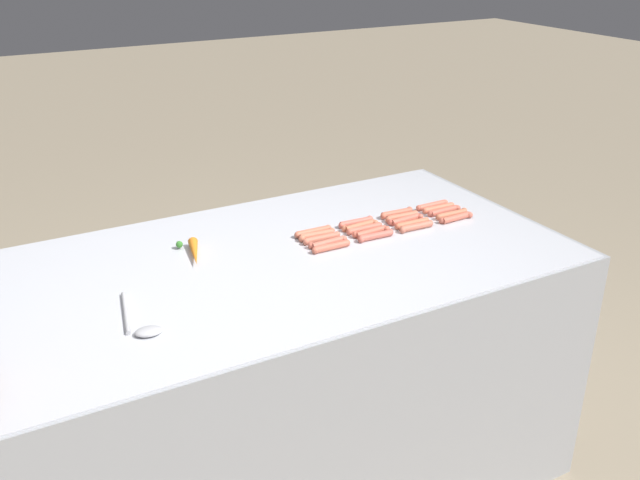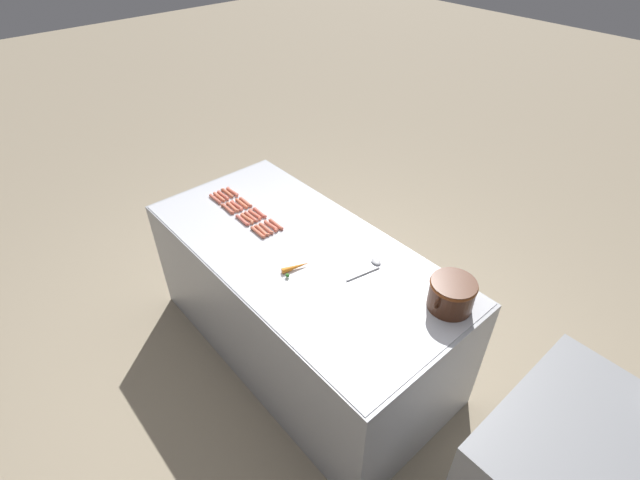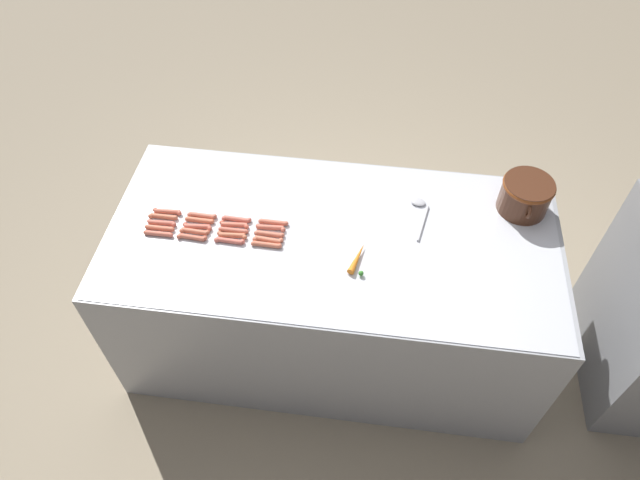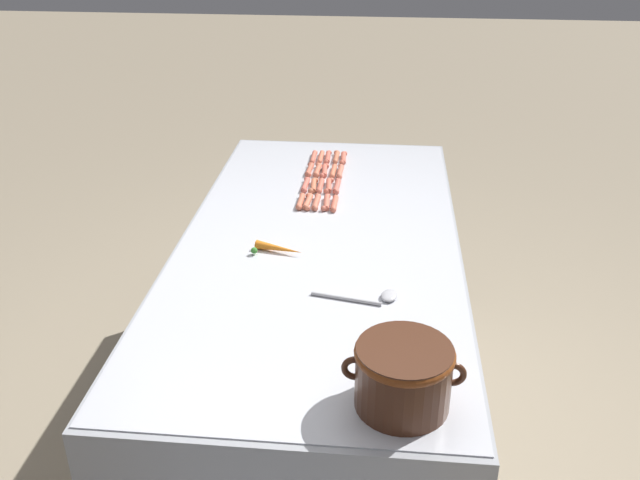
{
  "view_description": "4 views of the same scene",
  "coord_description": "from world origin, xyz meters",
  "px_view_note": "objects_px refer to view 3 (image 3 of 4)",
  "views": [
    {
      "loc": [
        -1.8,
        0.73,
        1.84
      ],
      "look_at": [
        -0.12,
        -0.19,
        0.97
      ],
      "focal_mm": 39.29,
      "sensor_mm": 36.0,
      "label": 1
    },
    {
      "loc": [
        1.31,
        1.67,
        2.62
      ],
      "look_at": [
        -0.12,
        0.04,
        0.91
      ],
      "focal_mm": 26.07,
      "sensor_mm": 36.0,
      "label": 2
    },
    {
      "loc": [
        1.66,
        0.16,
        2.85
      ],
      "look_at": [
        0.05,
        -0.05,
        0.9
      ],
      "focal_mm": 31.96,
      "sensor_mm": 36.0,
      "label": 3
    },
    {
      "loc": [
        -0.21,
        2.18,
        2.0
      ],
      "look_at": [
        -0.01,
        0.06,
        0.9
      ],
      "focal_mm": 38.7,
      "sensor_mm": 36.0,
      "label": 4
    }
  ],
  "objects_px": {
    "hot_dog_15": "(268,240)",
    "hot_dog_17": "(192,237)",
    "serving_spoon": "(420,209)",
    "hot_dog_7": "(271,228)",
    "hot_dog_10": "(233,230)",
    "hot_dog_16": "(158,234)",
    "carrot": "(358,259)",
    "hot_dog_4": "(163,217)",
    "hot_dog_19": "(266,245)",
    "hot_dog_1": "(202,215)",
    "hot_dog_8": "(162,223)",
    "hot_dog_14": "(232,235)",
    "hot_dog_3": "(273,222)",
    "hot_dog_12": "(160,228)",
    "hot_dog_11": "(269,234)",
    "hot_dog_5": "(199,221)",
    "bean_pot": "(526,194)",
    "hot_dog_0": "(167,211)",
    "hot_dog_13": "(195,231)",
    "hot_dog_6": "(234,225)",
    "hot_dog_2": "(237,219)",
    "hot_dog_18": "(229,241)",
    "hot_dog_9": "(197,226)"
  },
  "relations": [
    {
      "from": "hot_dog_6",
      "to": "carrot",
      "type": "xyz_separation_m",
      "value": [
        0.13,
        0.58,
        0.0
      ]
    },
    {
      "from": "hot_dog_1",
      "to": "hot_dog_13",
      "type": "bearing_deg",
      "value": -4.72
    },
    {
      "from": "hot_dog_10",
      "to": "hot_dog_16",
      "type": "xyz_separation_m",
      "value": [
        0.06,
        -0.33,
        0.0
      ]
    },
    {
      "from": "hot_dog_13",
      "to": "hot_dog_18",
      "type": "height_order",
      "value": "same"
    },
    {
      "from": "hot_dog_10",
      "to": "carrot",
      "type": "height_order",
      "value": "carrot"
    },
    {
      "from": "hot_dog_2",
      "to": "hot_dog_18",
      "type": "distance_m",
      "value": 0.13
    },
    {
      "from": "hot_dog_7",
      "to": "hot_dog_16",
      "type": "height_order",
      "value": "same"
    },
    {
      "from": "hot_dog_13",
      "to": "hot_dog_19",
      "type": "xyz_separation_m",
      "value": [
        0.03,
        0.34,
        0.0
      ]
    },
    {
      "from": "hot_dog_8",
      "to": "serving_spoon",
      "type": "bearing_deg",
      "value": 101.8
    },
    {
      "from": "hot_dog_16",
      "to": "carrot",
      "type": "height_order",
      "value": "carrot"
    },
    {
      "from": "hot_dog_5",
      "to": "hot_dog_6",
      "type": "height_order",
      "value": "same"
    },
    {
      "from": "hot_dog_3",
      "to": "carrot",
      "type": "relative_size",
      "value": 0.78
    },
    {
      "from": "hot_dog_5",
      "to": "hot_dog_1",
      "type": "bearing_deg",
      "value": 173.99
    },
    {
      "from": "hot_dog_19",
      "to": "hot_dog_14",
      "type": "bearing_deg",
      "value": -101.67
    },
    {
      "from": "hot_dog_17",
      "to": "hot_dog_14",
      "type": "bearing_deg",
      "value": 101.57
    },
    {
      "from": "hot_dog_16",
      "to": "bean_pot",
      "type": "relative_size",
      "value": 0.48
    },
    {
      "from": "hot_dog_0",
      "to": "hot_dog_3",
      "type": "bearing_deg",
      "value": 89.85
    },
    {
      "from": "carrot",
      "to": "hot_dog_6",
      "type": "bearing_deg",
      "value": -102.29
    },
    {
      "from": "hot_dog_10",
      "to": "hot_dog_14",
      "type": "distance_m",
      "value": 0.03
    },
    {
      "from": "hot_dog_4",
      "to": "hot_dog_8",
      "type": "distance_m",
      "value": 0.03
    },
    {
      "from": "hot_dog_1",
      "to": "bean_pot",
      "type": "xyz_separation_m",
      "value": [
        -0.25,
        1.48,
        0.08
      ]
    },
    {
      "from": "hot_dog_8",
      "to": "hot_dog_14",
      "type": "height_order",
      "value": "same"
    },
    {
      "from": "hot_dog_5",
      "to": "hot_dog_15",
      "type": "height_order",
      "value": "same"
    },
    {
      "from": "hot_dog_3",
      "to": "hot_dog_14",
      "type": "bearing_deg",
      "value": -59.52
    },
    {
      "from": "hot_dog_0",
      "to": "carrot",
      "type": "height_order",
      "value": "carrot"
    },
    {
      "from": "hot_dog_13",
      "to": "hot_dog_16",
      "type": "distance_m",
      "value": 0.16
    },
    {
      "from": "hot_dog_4",
      "to": "hot_dog_19",
      "type": "xyz_separation_m",
      "value": [
        0.1,
        0.51,
        0.0
      ]
    },
    {
      "from": "hot_dog_14",
      "to": "serving_spoon",
      "type": "bearing_deg",
      "value": 108.21
    },
    {
      "from": "hot_dog_5",
      "to": "hot_dog_7",
      "type": "bearing_deg",
      "value": 89.86
    },
    {
      "from": "hot_dog_5",
      "to": "hot_dog_9",
      "type": "height_order",
      "value": "same"
    },
    {
      "from": "hot_dog_14",
      "to": "hot_dog_18",
      "type": "distance_m",
      "value": 0.03
    },
    {
      "from": "hot_dog_19",
      "to": "serving_spoon",
      "type": "relative_size",
      "value": 0.52
    },
    {
      "from": "hot_dog_15",
      "to": "hot_dog_17",
      "type": "height_order",
      "value": "same"
    },
    {
      "from": "hot_dog_11",
      "to": "hot_dog_12",
      "type": "bearing_deg",
      "value": -86.56
    },
    {
      "from": "hot_dog_13",
      "to": "hot_dog_12",
      "type": "bearing_deg",
      "value": -89.53
    },
    {
      "from": "hot_dog_8",
      "to": "carrot",
      "type": "bearing_deg",
      "value": 84.16
    },
    {
      "from": "hot_dog_4",
      "to": "hot_dog_6",
      "type": "relative_size",
      "value": 1.0
    },
    {
      "from": "hot_dog_15",
      "to": "hot_dog_19",
      "type": "relative_size",
      "value": 1.0
    },
    {
      "from": "hot_dog_1",
      "to": "hot_dog_10",
      "type": "height_order",
      "value": "same"
    },
    {
      "from": "serving_spoon",
      "to": "hot_dog_7",
      "type": "bearing_deg",
      "value": -72.72
    },
    {
      "from": "hot_dog_3",
      "to": "hot_dog_19",
      "type": "height_order",
      "value": "same"
    },
    {
      "from": "hot_dog_4",
      "to": "carrot",
      "type": "distance_m",
      "value": 0.93
    },
    {
      "from": "hot_dog_11",
      "to": "bean_pot",
      "type": "bearing_deg",
      "value": 105.79
    },
    {
      "from": "hot_dog_17",
      "to": "bean_pot",
      "type": "height_order",
      "value": "bean_pot"
    },
    {
      "from": "hot_dog_3",
      "to": "hot_dog_12",
      "type": "height_order",
      "value": "same"
    },
    {
      "from": "hot_dog_10",
      "to": "hot_dog_8",
      "type": "bearing_deg",
      "value": -90.16
    },
    {
      "from": "hot_dog_17",
      "to": "hot_dog_3",
      "type": "bearing_deg",
      "value": 111.49
    },
    {
      "from": "hot_dog_6",
      "to": "hot_dog_16",
      "type": "relative_size",
      "value": 1.0
    },
    {
      "from": "hot_dog_12",
      "to": "hot_dog_1",
      "type": "bearing_deg",
      "value": 120.4
    },
    {
      "from": "hot_dog_1",
      "to": "hot_dog_10",
      "type": "relative_size",
      "value": 1.0
    }
  ]
}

